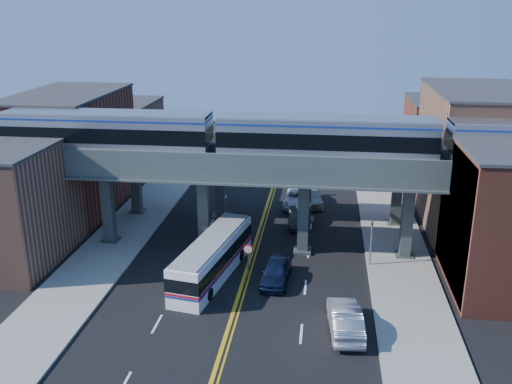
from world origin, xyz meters
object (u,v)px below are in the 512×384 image
at_px(traffic_signal, 371,238).
at_px(transit_bus, 213,258).
at_px(stop_sign, 248,255).
at_px(transit_train, 326,138).
at_px(car_lane_b, 299,216).
at_px(car_lane_a, 276,272).
at_px(car_parked_curb, 345,319).
at_px(car_lane_c, 298,199).
at_px(car_lane_d, 311,196).

bearing_deg(traffic_signal, transit_bus, -165.15).
bearing_deg(stop_sign, transit_train, 43.67).
xyz_separation_m(stop_sign, car_lane_b, (3.08, 10.98, -0.95)).
xyz_separation_m(car_lane_a, car_parked_curb, (4.74, -5.98, 0.06)).
distance_m(transit_train, stop_sign, 10.52).
xyz_separation_m(transit_train, car_lane_c, (-2.50, 10.92, -8.63)).
xyz_separation_m(transit_train, car_lane_b, (-2.16, 5.98, -8.58)).
distance_m(transit_bus, car_lane_b, 12.43).
bearing_deg(car_lane_d, car_parked_curb, -90.84).
bearing_deg(car_lane_a, transit_bus, 178.86).
distance_m(stop_sign, car_lane_d, 17.24).
distance_m(transit_bus, car_lane_c, 16.86).
relative_size(stop_sign, transit_bus, 0.24).
bearing_deg(transit_train, car_lane_d, 96.02).
bearing_deg(car_lane_b, stop_sign, -105.77).
height_order(transit_train, car_parked_curb, transit_train).
height_order(traffic_signal, transit_bus, traffic_signal).
height_order(transit_bus, car_parked_curb, transit_bus).
xyz_separation_m(car_lane_b, car_parked_curb, (3.73, -17.38, 0.06)).
bearing_deg(car_lane_c, car_lane_b, -83.58).
distance_m(traffic_signal, car_lane_c, 14.40).
xyz_separation_m(transit_bus, car_lane_a, (4.68, -0.37, -0.64)).
bearing_deg(stop_sign, transit_bus, -178.84).
xyz_separation_m(transit_train, transit_bus, (-7.85, -5.05, -7.95)).
bearing_deg(traffic_signal, transit_train, 151.36).
relative_size(stop_sign, car_parked_curb, 0.50).
distance_m(transit_train, car_lane_d, 14.63).
bearing_deg(stop_sign, traffic_signal, 18.63).
height_order(car_lane_a, car_parked_curb, car_parked_curb).
bearing_deg(stop_sign, car_lane_c, 80.25).
xyz_separation_m(car_lane_c, car_parked_curb, (4.07, -22.32, 0.10)).
relative_size(transit_train, transit_bus, 4.50).
distance_m(transit_bus, car_lane_d, 18.06).
xyz_separation_m(transit_train, car_lane_a, (-3.17, -5.42, -8.59)).
xyz_separation_m(stop_sign, car_parked_curb, (6.81, -6.40, -0.89)).
relative_size(stop_sign, car_lane_b, 0.54).
bearing_deg(car_lane_b, traffic_signal, -54.01).
height_order(car_lane_d, car_parked_curb, car_parked_curb).
height_order(car_lane_b, car_lane_c, car_lane_b).
bearing_deg(traffic_signal, car_lane_c, 115.50).
distance_m(traffic_signal, car_parked_curb, 9.74).
relative_size(car_lane_c, car_lane_d, 1.06).
xyz_separation_m(car_lane_b, car_lane_c, (-0.35, 4.94, -0.04)).
relative_size(car_lane_c, car_parked_curb, 1.05).
bearing_deg(transit_train, car_parked_curb, -82.15).
bearing_deg(transit_train, stop_sign, -136.33).
xyz_separation_m(transit_bus, car_lane_d, (6.61, 16.79, -0.69)).
relative_size(stop_sign, car_lane_d, 0.51).
distance_m(stop_sign, traffic_signal, 9.41).
xyz_separation_m(stop_sign, traffic_signal, (8.90, 3.00, 0.54)).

